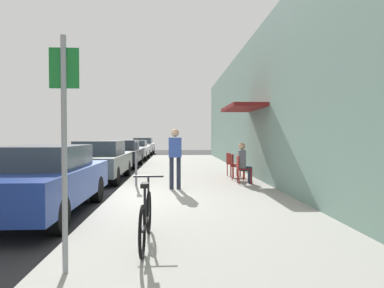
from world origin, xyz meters
TOP-DOWN VIEW (x-y plane):
  - ground_plane at (0.00, 0.00)m, footprint 60.00×60.00m
  - sidewalk_slab at (2.25, 2.00)m, footprint 4.50×32.00m
  - building_facade at (4.64, 2.01)m, footprint 1.40×32.00m
  - parked_car_0 at (-1.10, -1.11)m, footprint 1.80×4.40m
  - parked_car_1 at (-1.10, 4.21)m, footprint 1.80×4.40m
  - parked_car_2 at (-1.10, 9.57)m, footprint 1.80×4.40m
  - parked_car_3 at (-1.10, 15.25)m, footprint 1.80×4.40m
  - parked_car_4 at (-1.10, 21.28)m, footprint 1.80×4.40m
  - parking_meter at (0.45, 2.08)m, footprint 0.12×0.10m
  - street_sign at (0.40, -4.37)m, footprint 0.32×0.06m
  - bicycle_0 at (1.20, -3.45)m, footprint 0.46×1.71m
  - cafe_chair_0 at (3.73, 2.36)m, footprint 0.47×0.47m
  - seated_patron_0 at (3.79, 2.36)m, footprint 0.44×0.38m
  - cafe_chair_1 at (3.73, 3.36)m, footprint 0.55×0.55m
  - cafe_chair_2 at (3.73, 4.19)m, footprint 0.51×0.51m
  - pedestrian_standing at (1.62, 1.37)m, footprint 0.36×0.22m

SIDE VIEW (x-z plane):
  - ground_plane at x=0.00m, z-range 0.00..0.00m
  - sidewalk_slab at x=2.25m, z-range 0.00..0.12m
  - bicycle_0 at x=1.20m, z-range 0.03..0.93m
  - cafe_chair_0 at x=3.73m, z-range 0.19..1.06m
  - cafe_chair_1 at x=3.73m, z-range 0.19..1.06m
  - cafe_chair_2 at x=3.73m, z-range 0.19..1.06m
  - parked_car_3 at x=-1.10m, z-range 0.04..1.34m
  - parked_car_2 at x=-1.10m, z-range 0.02..1.42m
  - parked_car_0 at x=-1.10m, z-range 0.03..1.45m
  - parked_car_1 at x=-1.10m, z-range 0.02..1.46m
  - parked_car_4 at x=-1.10m, z-range 0.02..1.47m
  - seated_patron_0 at x=3.79m, z-range 0.17..1.46m
  - parking_meter at x=0.45m, z-range 0.23..1.55m
  - pedestrian_standing at x=1.62m, z-range 0.27..1.97m
  - street_sign at x=0.40m, z-range 0.34..2.94m
  - building_facade at x=4.64m, z-range 0.00..5.35m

